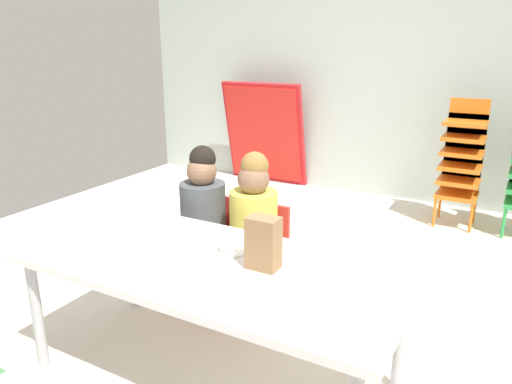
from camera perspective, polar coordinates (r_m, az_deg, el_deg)
ground_plane at (r=2.97m, az=-0.50°, el=-12.73°), size 5.22×4.96×0.02m
back_wall at (r=4.89m, az=14.40°, el=13.54°), size 5.22×0.10×2.41m
craft_table at (r=2.11m, az=-5.41°, el=-9.24°), size 1.67×0.76×0.58m
seated_child_near_camera at (r=2.80m, az=-6.15°, el=-1.98°), size 0.32×0.32×0.92m
seated_child_middle_seat at (r=2.64m, az=-0.20°, el=-3.14°), size 0.34×0.34×0.92m
kid_chair_orange_stack at (r=4.31m, az=23.10°, el=3.84°), size 0.32×0.30×1.04m
folded_activity_table at (r=5.21m, az=0.97°, el=6.88°), size 0.90×0.29×1.09m
paper_bag_brown at (r=1.97m, az=0.88°, el=-6.02°), size 0.13×0.09×0.22m
paper_plate_near_edge at (r=2.17m, az=-3.25°, el=-6.82°), size 0.18×0.18×0.01m
paper_plate_center_table at (r=2.30m, az=-8.35°, el=-5.56°), size 0.18×0.18×0.01m
donut_powdered_on_plate at (r=2.16m, az=-3.26°, el=-6.40°), size 0.10×0.10×0.03m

